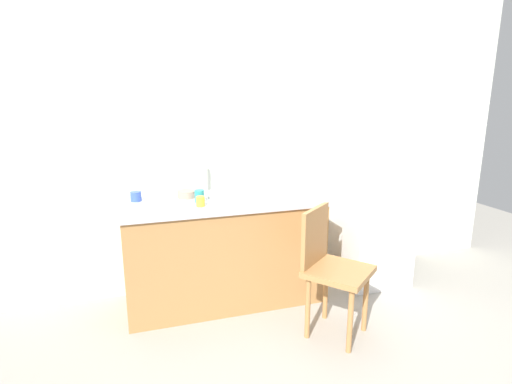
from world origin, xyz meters
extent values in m
plane|color=#9E998E|center=(0.00, 0.00, 0.00)|extent=(8.00, 8.00, 0.00)
cube|color=silver|center=(0.00, 1.00, 1.31)|extent=(4.80, 0.10, 2.61)
cube|color=#A87542|center=(-0.43, 0.65, 0.40)|extent=(1.52, 0.60, 0.81)
cube|color=#B7B7BC|center=(-0.43, 0.65, 0.83)|extent=(1.56, 0.64, 0.04)
cylinder|color=#B7B7BC|center=(-0.53, 0.90, 0.96)|extent=(0.02, 0.02, 0.23)
cube|color=white|center=(0.90, 0.65, 0.74)|extent=(0.54, 0.59, 1.48)
cylinder|color=#A87542|center=(0.17, -0.28, 0.23)|extent=(0.04, 0.04, 0.45)
cylinder|color=#A87542|center=(0.40, -0.09, 0.23)|extent=(0.04, 0.04, 0.45)
cylinder|color=#A87542|center=(-0.02, -0.05, 0.23)|extent=(0.04, 0.04, 0.45)
cylinder|color=#A87542|center=(0.21, 0.14, 0.23)|extent=(0.04, 0.04, 0.45)
cube|color=#A87542|center=(0.19, -0.07, 0.47)|extent=(0.56, 0.56, 0.04)
cube|color=#A87542|center=(0.08, 0.07, 0.69)|extent=(0.30, 0.25, 0.40)
cube|color=white|center=(-0.40, 0.66, 0.87)|extent=(0.28, 0.20, 0.05)
cylinder|color=gray|center=(-0.69, 0.79, 0.87)|extent=(0.15, 0.15, 0.05)
cylinder|color=blue|center=(-1.08, 0.79, 0.88)|extent=(0.08, 0.08, 0.07)
cylinder|color=yellow|center=(-0.64, 0.50, 0.88)|extent=(0.06, 0.06, 0.07)
cylinder|color=teal|center=(-0.62, 0.62, 0.89)|extent=(0.07, 0.07, 0.09)
camera|label=1|loc=(-1.09, -2.30, 1.63)|focal=28.17mm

